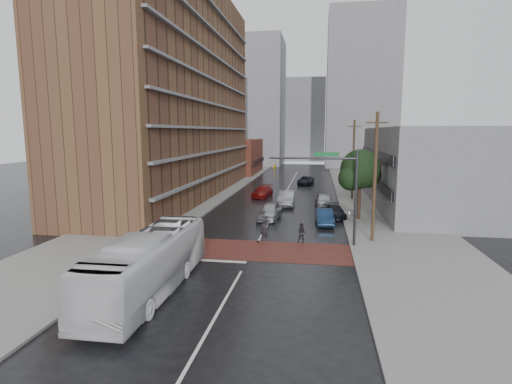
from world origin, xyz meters
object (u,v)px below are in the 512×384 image
(transit_bus, at_px, (150,263))
(pedestrian_b, at_px, (302,233))
(car_travel_a, at_px, (270,211))
(car_parked_far, at_px, (324,200))
(car_parked_near, at_px, (324,217))
(pedestrian_a, at_px, (265,230))
(car_parked_mid, at_px, (335,212))
(car_travel_b, at_px, (286,198))
(car_travel_c, at_px, (263,192))
(suv_travel, at_px, (306,180))

(transit_bus, relative_size, pedestrian_b, 7.45)
(car_travel_a, relative_size, car_parked_far, 1.04)
(car_travel_a, bearing_deg, car_parked_near, -9.90)
(pedestrian_a, relative_size, car_parked_mid, 0.43)
(car_travel_b, height_order, car_parked_mid, car_travel_b)
(car_travel_c, bearing_deg, car_travel_b, -49.82)
(car_travel_a, bearing_deg, suv_travel, 89.04)
(pedestrian_b, height_order, car_parked_near, pedestrian_b)
(pedestrian_b, xyz_separation_m, car_parked_mid, (2.90, 9.86, -0.17))
(transit_bus, bearing_deg, pedestrian_a, 66.40)
(transit_bus, distance_m, car_parked_far, 27.87)
(transit_bus, distance_m, car_parked_mid, 23.30)
(car_travel_b, bearing_deg, suv_travel, 84.34)
(car_travel_c, relative_size, suv_travel, 1.01)
(car_travel_a, distance_m, car_parked_mid, 6.67)
(car_parked_near, distance_m, car_parked_mid, 3.39)
(suv_travel, distance_m, car_parked_far, 19.87)
(car_parked_near, relative_size, car_parked_mid, 1.02)
(car_travel_c, height_order, car_parked_far, car_parked_far)
(pedestrian_a, height_order, car_travel_c, pedestrian_a)
(pedestrian_a, xyz_separation_m, pedestrian_b, (2.90, 0.00, -0.13))
(pedestrian_a, bearing_deg, car_travel_b, 97.42)
(car_travel_a, height_order, car_parked_near, car_travel_a)
(car_parked_far, bearing_deg, car_travel_c, 138.85)
(pedestrian_a, relative_size, car_travel_a, 0.38)
(pedestrian_a, bearing_deg, car_parked_near, 63.71)
(car_parked_mid, bearing_deg, pedestrian_a, -128.24)
(pedestrian_b, xyz_separation_m, car_travel_c, (-6.09, 21.33, -0.07))
(pedestrian_a, bearing_deg, pedestrian_b, 8.97)
(car_parked_mid, bearing_deg, car_travel_a, -171.75)
(car_travel_b, xyz_separation_m, car_parked_near, (4.28, -8.97, -0.15))
(pedestrian_a, xyz_separation_m, car_parked_far, (4.70, 15.30, -0.13))
(car_parked_far, bearing_deg, transit_bus, -113.51)
(suv_travel, height_order, car_parked_far, car_parked_far)
(pedestrian_b, height_order, car_travel_a, car_travel_a)
(transit_bus, height_order, car_travel_a, transit_bus)
(car_travel_c, relative_size, car_parked_mid, 1.17)
(car_parked_mid, bearing_deg, car_travel_c, 120.35)
(pedestrian_a, relative_size, car_parked_far, 0.40)
(car_travel_c, relative_size, car_parked_near, 1.14)
(pedestrian_a, bearing_deg, car_parked_mid, 68.49)
(suv_travel, height_order, car_parked_mid, suv_travel)
(pedestrian_b, bearing_deg, car_parked_mid, 81.89)
(car_travel_c, bearing_deg, transit_bus, -84.83)
(pedestrian_a, xyz_separation_m, suv_travel, (1.99, 34.99, -0.24))
(car_parked_far, bearing_deg, car_travel_b, 171.90)
(transit_bus, distance_m, car_travel_b, 27.05)
(car_travel_c, xyz_separation_m, car_parked_near, (7.89, -14.67, -0.00))
(pedestrian_b, distance_m, car_travel_c, 22.18)
(pedestrian_a, distance_m, car_travel_b, 15.63)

